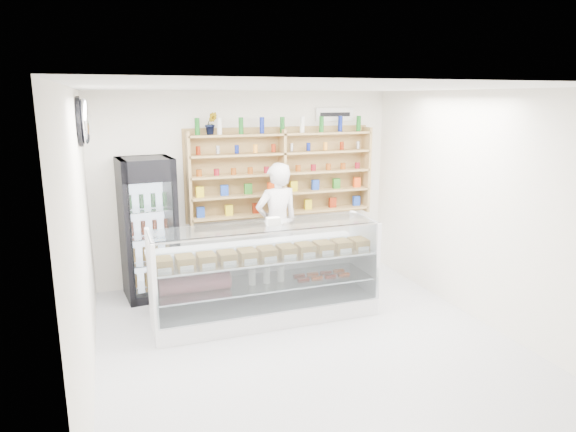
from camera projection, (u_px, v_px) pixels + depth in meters
name	position (u px, v px, depth m)	size (l,w,h in m)	color
room	(310.00, 224.00, 5.41)	(5.00, 5.00, 5.00)	#B6B6BB
display_counter	(265.00, 292.00, 6.40)	(2.77, 0.83, 1.21)	white
shop_worker	(277.00, 225.00, 7.39)	(0.66, 0.43, 1.82)	silver
drinks_cooler	(148.00, 228.00, 6.97)	(0.76, 0.74, 1.93)	black
wall_shelving	(282.00, 173.00, 7.68)	(2.84, 0.28, 1.33)	#A9864F
potted_plant	(211.00, 123.00, 7.16)	(0.17, 0.14, 0.31)	#1E6626
security_mirror	(84.00, 122.00, 5.56)	(0.15, 0.50, 0.50)	silver
wall_sign	(335.00, 114.00, 7.90)	(0.62, 0.03, 0.20)	white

